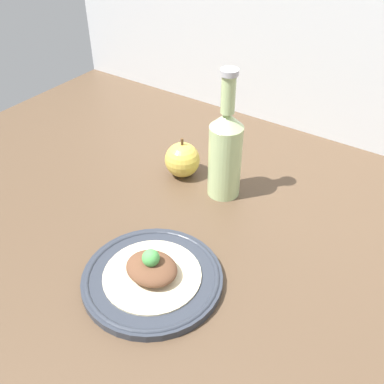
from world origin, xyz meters
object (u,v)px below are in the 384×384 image
object	(u,v)px
plate	(152,278)
apple	(182,160)
plated_food	(152,270)
cider_bottle	(225,151)

from	to	relation	value
plate	apple	xyz separation A→B (cm)	(-15.63, 31.99, 3.34)
plated_food	apple	xyz separation A→B (cm)	(-15.63, 31.99, 1.04)
apple	plated_food	bearing A→B (deg)	-63.96
plated_food	apple	distance (cm)	35.62
cider_bottle	apple	xyz separation A→B (cm)	(-12.27, 0.64, -7.27)
plate	plated_food	bearing A→B (deg)	0.00
plated_food	cider_bottle	bearing A→B (deg)	96.12
cider_bottle	plated_food	bearing A→B (deg)	-83.88
apple	plate	bearing A→B (deg)	-63.96
plated_food	cider_bottle	xyz separation A→B (cm)	(-3.36, 31.36, 8.30)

